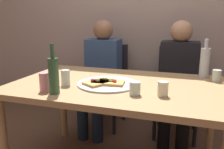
{
  "coord_description": "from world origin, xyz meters",
  "views": [
    {
      "loc": [
        0.48,
        -1.57,
        1.19
      ],
      "look_at": [
        -0.06,
        0.05,
        0.78
      ],
      "focal_mm": 37.99,
      "sensor_mm": 36.0,
      "label": 1
    }
  ],
  "objects_px": {
    "pizza_slice_last": "(100,82)",
    "beer_bottle": "(205,62)",
    "wine_glass": "(163,89)",
    "tumbler_far": "(217,76)",
    "chair_right": "(178,85)",
    "pizza_tray": "(108,84)",
    "short_glass": "(66,78)",
    "tumbler_near": "(135,88)",
    "wine_bottle": "(54,75)",
    "chair_left": "(106,79)",
    "soda_can": "(45,82)",
    "guest_in_beanie": "(178,77)",
    "pizza_slice_extra": "(109,82)",
    "guest_in_sweater": "(101,71)",
    "dining_table": "(117,93)"
  },
  "relations": [
    {
      "from": "tumbler_far",
      "to": "chair_left",
      "type": "relative_size",
      "value": 0.1
    },
    {
      "from": "tumbler_far",
      "to": "chair_right",
      "type": "bearing_deg",
      "value": 116.06
    },
    {
      "from": "chair_right",
      "to": "pizza_slice_last",
      "type": "bearing_deg",
      "value": 62.33
    },
    {
      "from": "guest_in_sweater",
      "to": "chair_left",
      "type": "bearing_deg",
      "value": -90.0
    },
    {
      "from": "wine_glass",
      "to": "guest_in_beanie",
      "type": "distance_m",
      "value": 0.92
    },
    {
      "from": "guest_in_sweater",
      "to": "soda_can",
      "type": "bearing_deg",
      "value": 90.64
    },
    {
      "from": "pizza_slice_last",
      "to": "beer_bottle",
      "type": "bearing_deg",
      "value": 33.37
    },
    {
      "from": "wine_bottle",
      "to": "tumbler_near",
      "type": "relative_size",
      "value": 3.72
    },
    {
      "from": "tumbler_far",
      "to": "wine_glass",
      "type": "relative_size",
      "value": 0.96
    },
    {
      "from": "short_glass",
      "to": "tumbler_near",
      "type": "bearing_deg",
      "value": -5.88
    },
    {
      "from": "wine_bottle",
      "to": "wine_glass",
      "type": "bearing_deg",
      "value": 13.37
    },
    {
      "from": "pizza_tray",
      "to": "pizza_slice_extra",
      "type": "relative_size",
      "value": 1.85
    },
    {
      "from": "tumbler_far",
      "to": "guest_in_beanie",
      "type": "height_order",
      "value": "guest_in_beanie"
    },
    {
      "from": "pizza_slice_last",
      "to": "tumbler_far",
      "type": "height_order",
      "value": "tumbler_far"
    },
    {
      "from": "tumbler_far",
      "to": "soda_can",
      "type": "relative_size",
      "value": 0.72
    },
    {
      "from": "wine_bottle",
      "to": "tumbler_near",
      "type": "bearing_deg",
      "value": 14.31
    },
    {
      "from": "tumbler_far",
      "to": "short_glass",
      "type": "bearing_deg",
      "value": -156.28
    },
    {
      "from": "short_glass",
      "to": "pizza_tray",
      "type": "bearing_deg",
      "value": 23.43
    },
    {
      "from": "beer_bottle",
      "to": "chair_left",
      "type": "xyz_separation_m",
      "value": [
        -1.0,
        0.49,
        -0.34
      ]
    },
    {
      "from": "chair_left",
      "to": "beer_bottle",
      "type": "bearing_deg",
      "value": 154.03
    },
    {
      "from": "dining_table",
      "to": "short_glass",
      "type": "height_order",
      "value": "short_glass"
    },
    {
      "from": "soda_can",
      "to": "guest_in_beanie",
      "type": "relative_size",
      "value": 0.1
    },
    {
      "from": "pizza_slice_extra",
      "to": "guest_in_sweater",
      "type": "height_order",
      "value": "guest_in_sweater"
    },
    {
      "from": "dining_table",
      "to": "wine_bottle",
      "type": "xyz_separation_m",
      "value": [
        -0.31,
        -0.34,
        0.19
      ]
    },
    {
      "from": "pizza_tray",
      "to": "pizza_slice_extra",
      "type": "distance_m",
      "value": 0.03
    },
    {
      "from": "pizza_slice_last",
      "to": "pizza_tray",
      "type": "bearing_deg",
      "value": 34.36
    },
    {
      "from": "wine_bottle",
      "to": "wine_glass",
      "type": "height_order",
      "value": "wine_bottle"
    },
    {
      "from": "short_glass",
      "to": "guest_in_beanie",
      "type": "relative_size",
      "value": 0.1
    },
    {
      "from": "soda_can",
      "to": "wine_glass",
      "type": "bearing_deg",
      "value": 10.26
    },
    {
      "from": "tumbler_far",
      "to": "chair_left",
      "type": "bearing_deg",
      "value": 151.4
    },
    {
      "from": "pizza_slice_extra",
      "to": "beer_bottle",
      "type": "bearing_deg",
      "value": 35.16
    },
    {
      "from": "tumbler_far",
      "to": "wine_glass",
      "type": "bearing_deg",
      "value": -126.14
    },
    {
      "from": "beer_bottle",
      "to": "chair_left",
      "type": "bearing_deg",
      "value": 154.03
    },
    {
      "from": "wine_bottle",
      "to": "chair_left",
      "type": "distance_m",
      "value": 1.26
    },
    {
      "from": "pizza_slice_last",
      "to": "guest_in_beanie",
      "type": "bearing_deg",
      "value": 58.05
    },
    {
      "from": "beer_bottle",
      "to": "chair_left",
      "type": "distance_m",
      "value": 1.16
    },
    {
      "from": "pizza_slice_last",
      "to": "guest_in_beanie",
      "type": "relative_size",
      "value": 0.22
    },
    {
      "from": "wine_glass",
      "to": "short_glass",
      "type": "height_order",
      "value": "short_glass"
    },
    {
      "from": "tumbler_far",
      "to": "soda_can",
      "type": "bearing_deg",
      "value": -150.91
    },
    {
      "from": "pizza_slice_last",
      "to": "tumbler_near",
      "type": "relative_size",
      "value": 3.05
    },
    {
      "from": "pizza_slice_last",
      "to": "chair_right",
      "type": "height_order",
      "value": "chair_right"
    },
    {
      "from": "tumbler_near",
      "to": "chair_left",
      "type": "distance_m",
      "value": 1.26
    },
    {
      "from": "pizza_slice_extra",
      "to": "dining_table",
      "type": "bearing_deg",
      "value": 57.77
    },
    {
      "from": "pizza_slice_last",
      "to": "short_glass",
      "type": "relative_size",
      "value": 2.29
    },
    {
      "from": "tumbler_near",
      "to": "guest_in_sweater",
      "type": "bearing_deg",
      "value": 121.87
    },
    {
      "from": "wine_bottle",
      "to": "wine_glass",
      "type": "xyz_separation_m",
      "value": [
        0.65,
        0.15,
        -0.07
      ]
    },
    {
      "from": "wine_bottle",
      "to": "chair_left",
      "type": "height_order",
      "value": "wine_bottle"
    },
    {
      "from": "beer_bottle",
      "to": "wine_glass",
      "type": "xyz_separation_m",
      "value": [
        -0.26,
        -0.57,
        -0.08
      ]
    },
    {
      "from": "pizza_tray",
      "to": "chair_left",
      "type": "relative_size",
      "value": 0.48
    },
    {
      "from": "pizza_slice_extra",
      "to": "soda_can",
      "type": "height_order",
      "value": "soda_can"
    }
  ]
}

